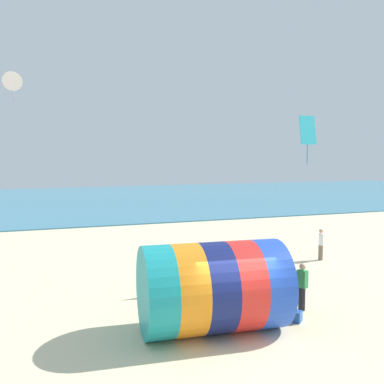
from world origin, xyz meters
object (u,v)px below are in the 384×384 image
at_px(bystander_near_water, 321,244).
at_px(cooler_box, 294,316).
at_px(kite_cyan_diamond, 308,131).
at_px(kite_handler, 302,286).
at_px(kite_white_delta, 14,79).
at_px(giant_inflatable_tube, 213,287).

height_order(bystander_near_water, cooler_box, bystander_near_water).
bearing_deg(bystander_near_water, kite_cyan_diamond, -136.88).
distance_m(kite_handler, kite_white_delta, 15.68).
bearing_deg(kite_white_delta, cooler_box, -47.26).
bearing_deg(cooler_box, kite_cyan_diamond, 52.67).
height_order(kite_handler, kite_cyan_diamond, kite_cyan_diamond).
height_order(kite_handler, cooler_box, kite_handler).
xyz_separation_m(kite_handler, kite_cyan_diamond, (2.46, 3.54, 5.75)).
relative_size(kite_white_delta, bystander_near_water, 1.07).
xyz_separation_m(kite_handler, bystander_near_water, (5.09, 5.99, -0.03)).
relative_size(giant_inflatable_tube, kite_white_delta, 2.63).
distance_m(giant_inflatable_tube, bystander_near_water, 11.01).
relative_size(kite_cyan_diamond, cooler_box, 4.16).
bearing_deg(bystander_near_water, kite_white_delta, 168.64).
bearing_deg(kite_handler, giant_inflatable_tube, -170.06).
height_order(kite_cyan_diamond, cooler_box, kite_cyan_diamond).
relative_size(giant_inflatable_tube, bystander_near_water, 2.82).
height_order(giant_inflatable_tube, kite_white_delta, kite_white_delta).
height_order(kite_handler, kite_white_delta, kite_white_delta).
distance_m(kite_white_delta, bystander_near_water, 17.34).
height_order(giant_inflatable_tube, kite_handler, giant_inflatable_tube).
bearing_deg(cooler_box, bystander_near_water, 48.87).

